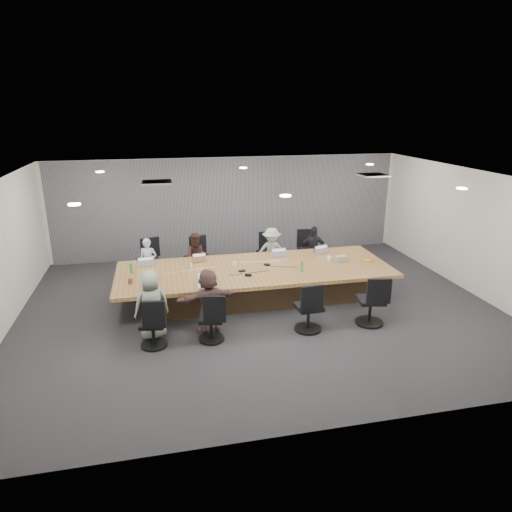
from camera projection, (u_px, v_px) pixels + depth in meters
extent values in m
cube|color=#2A292D|center=(260.00, 308.00, 9.83)|extent=(10.00, 8.00, 0.00)
cube|color=white|center=(260.00, 178.00, 8.96)|extent=(10.00, 8.00, 0.00)
cube|color=beige|center=(229.00, 207.00, 13.11)|extent=(10.00, 0.00, 2.80)
cube|color=beige|center=(332.00, 336.00, 5.68)|extent=(10.00, 0.00, 2.80)
cube|color=beige|center=(473.00, 232.00, 10.42)|extent=(0.00, 8.00, 2.80)
cube|color=slate|center=(230.00, 207.00, 13.04)|extent=(9.80, 0.04, 2.80)
cube|color=#43301D|center=(255.00, 285.00, 10.19)|extent=(4.80, 1.40, 0.66)
cube|color=olive|center=(255.00, 270.00, 10.08)|extent=(6.00, 2.20, 0.08)
imported|color=#A6B6C7|center=(148.00, 263.00, 10.89)|extent=(0.48, 0.36, 1.17)
cube|color=#B2B2B7|center=(148.00, 263.00, 10.33)|extent=(0.39, 0.30, 0.02)
imported|color=#341F1B|center=(197.00, 258.00, 11.12)|extent=(0.61, 0.48, 1.24)
cube|color=#8C6647|center=(199.00, 260.00, 10.57)|extent=(0.32, 0.24, 0.02)
imported|color=#8E9F92|center=(272.00, 252.00, 11.50)|extent=(0.90, 0.63, 1.26)
cube|color=#B2B2B7|center=(277.00, 255.00, 10.95)|extent=(0.37, 0.26, 0.02)
imported|color=black|center=(313.00, 250.00, 11.73)|extent=(0.78, 0.44, 1.25)
cube|color=#B2B2B7|center=(320.00, 252.00, 11.18)|extent=(0.38, 0.30, 0.02)
imported|color=gray|center=(152.00, 305.00, 8.38)|extent=(0.72, 0.54, 1.32)
cube|color=#B2B2B7|center=(151.00, 289.00, 8.86)|extent=(0.36, 0.26, 0.02)
imported|color=brown|center=(208.00, 301.00, 8.60)|extent=(1.24, 0.60, 1.28)
cube|color=#B2B2B7|center=(205.00, 285.00, 9.08)|extent=(0.38, 0.29, 0.02)
cylinder|color=#348640|center=(131.00, 268.00, 9.70)|extent=(0.08, 0.08, 0.23)
cylinder|color=#348640|center=(302.00, 266.00, 9.83)|extent=(0.06, 0.06, 0.22)
cylinder|color=silver|center=(191.00, 268.00, 9.77)|extent=(0.07, 0.07, 0.21)
cylinder|color=white|center=(234.00, 264.00, 10.19)|extent=(0.08, 0.08, 0.09)
cylinder|color=white|center=(329.00, 258.00, 10.52)|extent=(0.11, 0.11, 0.11)
cylinder|color=brown|center=(130.00, 281.00, 9.16)|extent=(0.11, 0.11, 0.11)
cube|color=black|center=(242.00, 271.00, 9.85)|extent=(0.15, 0.12, 0.03)
cube|color=black|center=(267.00, 265.00, 10.24)|extent=(0.16, 0.14, 0.03)
cube|color=black|center=(248.00, 275.00, 9.56)|extent=(0.15, 0.07, 0.05)
cube|color=#9D977F|center=(341.00, 259.00, 10.46)|extent=(0.26, 0.17, 0.14)
cube|color=orange|center=(367.00, 261.00, 10.47)|extent=(0.21, 0.19, 0.04)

